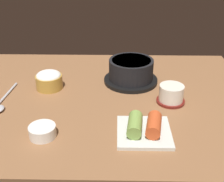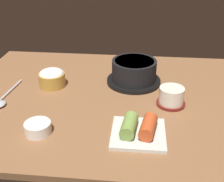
% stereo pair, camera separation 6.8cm
% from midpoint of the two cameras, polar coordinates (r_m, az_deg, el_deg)
% --- Properties ---
extents(dining_table, '(1.00, 0.76, 0.02)m').
position_cam_midpoint_polar(dining_table, '(0.98, -3.14, -1.55)').
color(dining_table, brown).
rests_on(dining_table, ground).
extents(stone_pot, '(0.19, 0.19, 0.09)m').
position_cam_midpoint_polar(stone_pot, '(1.05, 1.88, 3.87)').
color(stone_pot, black).
rests_on(stone_pot, dining_table).
extents(rice_bowl, '(0.09, 0.09, 0.06)m').
position_cam_midpoint_polar(rice_bowl, '(1.04, -14.06, 2.13)').
color(rice_bowl, '#B78C38').
rests_on(rice_bowl, dining_table).
extents(tea_cup_with_saucer, '(0.09, 0.09, 0.06)m').
position_cam_midpoint_polar(tea_cup_with_saucer, '(0.93, 9.48, -0.63)').
color(tea_cup_with_saucer, maroon).
rests_on(tea_cup_with_saucer, dining_table).
extents(kimchi_plate, '(0.14, 0.14, 0.05)m').
position_cam_midpoint_polar(kimchi_plate, '(0.78, 3.84, -7.29)').
color(kimchi_plate, silver).
rests_on(kimchi_plate, dining_table).
extents(side_bowl_near, '(0.07, 0.07, 0.03)m').
position_cam_midpoint_polar(side_bowl_near, '(0.80, -15.83, -7.58)').
color(side_bowl_near, white).
rests_on(side_bowl_near, dining_table).
extents(spoon, '(0.04, 0.20, 0.01)m').
position_cam_midpoint_polar(spoon, '(0.99, -22.76, -2.40)').
color(spoon, '#B7B7BC').
rests_on(spoon, dining_table).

